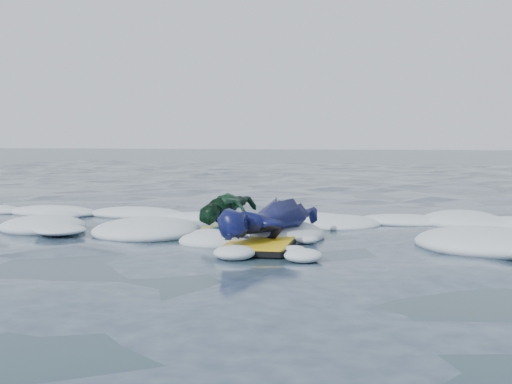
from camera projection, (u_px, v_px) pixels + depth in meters
The scene contains 4 objects.
ground at pixel (218, 240), 6.50m from camera, with size 120.00×120.00×0.00m, color #162835.
foam_band at pixel (247, 227), 7.49m from camera, with size 12.00×3.10×0.30m, color white, non-canonical shape.
prone_woman_unit at pixel (268, 223), 6.19m from camera, with size 0.90×1.67×0.41m.
prone_child_unit at pixel (227, 212), 7.16m from camera, with size 0.64×1.15×0.41m.
Camera 1 is at (2.19, -6.07, 1.01)m, focal length 45.00 mm.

